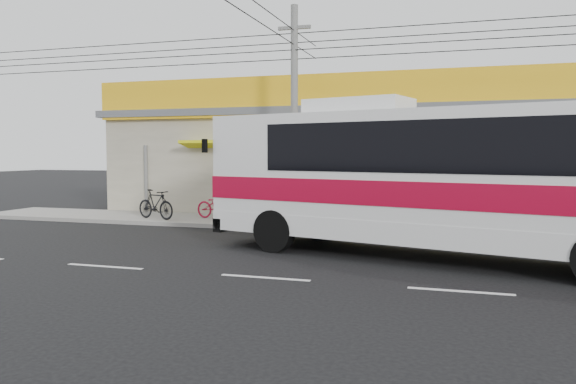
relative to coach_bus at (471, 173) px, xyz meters
name	(u,v)px	position (x,y,z in m)	size (l,w,h in m)	color
ground	(298,257)	(-4.19, -0.51, -2.19)	(120.00, 120.00, 0.00)	black
sidewalk	(344,225)	(-4.19, 5.49, -2.12)	(30.00, 3.20, 0.15)	gray
lane_markings	(265,278)	(-4.19, -3.01, -2.19)	(50.00, 0.12, 0.01)	silver
storefront_building	(369,161)	(-4.20, 11.03, 0.11)	(22.60, 9.20, 5.70)	gray
coach_bus	(471,173)	(0.00, 0.00, 0.00)	(13.57, 6.10, 4.10)	silver
motorbike_red	(218,206)	(-9.09, 5.42, -1.53)	(0.68, 1.94, 1.02)	maroon
motorbike_dark	(156,204)	(-11.34, 4.64, -1.48)	(0.53, 1.88, 1.13)	black
utility_pole	(294,45)	(-5.89, 4.89, 4.25)	(34.00, 14.00, 7.81)	slate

